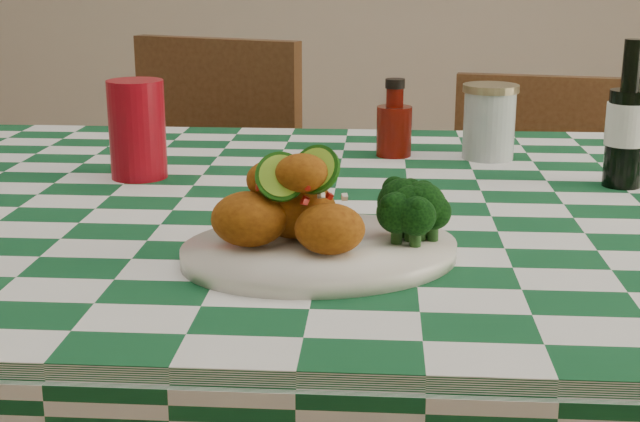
# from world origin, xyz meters

# --- Properties ---
(plate) EXTENTS (0.36, 0.31, 0.02)m
(plate) POSITION_xyz_m (-0.00, -0.25, 0.80)
(plate) COLOR silver
(plate) RESTS_ON dining_table
(fried_chicken_pile) EXTENTS (0.15, 0.11, 0.10)m
(fried_chicken_pile) POSITION_xyz_m (-0.02, -0.25, 0.85)
(fried_chicken_pile) COLOR #99520E
(fried_chicken_pile) RESTS_ON plate
(broccoli_side) EXTENTS (0.08, 0.08, 0.06)m
(broccoli_side) POSITION_xyz_m (0.10, -0.24, 0.83)
(broccoli_side) COLOR black
(broccoli_side) RESTS_ON plate
(red_tumbler) EXTENTS (0.09, 0.09, 0.14)m
(red_tumbler) POSITION_xyz_m (-0.29, 0.11, 0.86)
(red_tumbler) COLOR maroon
(red_tumbler) RESTS_ON dining_table
(ketchup_bottle) EXTENTS (0.06, 0.06, 0.13)m
(ketchup_bottle) POSITION_xyz_m (0.08, 0.29, 0.85)
(ketchup_bottle) COLOR #5C0C04
(ketchup_bottle) RESTS_ON dining_table
(mason_jar) EXTENTS (0.12, 0.12, 0.12)m
(mason_jar) POSITION_xyz_m (0.24, 0.28, 0.85)
(mason_jar) COLOR #B2BCBA
(mason_jar) RESTS_ON dining_table
(beer_bottle) EXTENTS (0.07, 0.07, 0.21)m
(beer_bottle) POSITION_xyz_m (0.41, 0.11, 0.89)
(beer_bottle) COLOR black
(beer_bottle) RESTS_ON dining_table
(wooden_chair_left) EXTENTS (0.55, 0.56, 0.92)m
(wooden_chair_left) POSITION_xyz_m (-0.39, 0.71, 0.46)
(wooden_chair_left) COLOR #472814
(wooden_chair_left) RESTS_ON ground
(wooden_chair_right) EXTENTS (0.45, 0.46, 0.84)m
(wooden_chair_right) POSITION_xyz_m (0.40, 0.77, 0.42)
(wooden_chair_right) COLOR #472814
(wooden_chair_right) RESTS_ON ground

